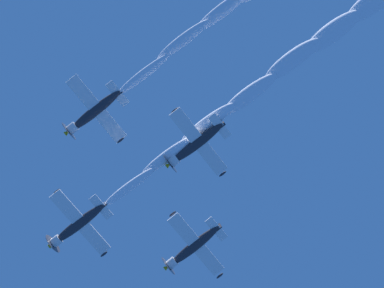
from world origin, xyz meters
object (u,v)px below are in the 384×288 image
at_px(airplane_right_wingman, 193,247).
at_px(airplane_lead, 77,225).
at_px(airplane_left_wingman, 94,112).
at_px(airplane_slot_tail, 195,145).

bearing_deg(airplane_right_wingman, airplane_lead, 24.62).
distance_m(airplane_lead, airplane_right_wingman, 13.59).
bearing_deg(airplane_left_wingman, airplane_slot_tail, -150.66).
bearing_deg(airplane_lead, airplane_slot_tail, 158.12).
relative_size(airplane_left_wingman, airplane_slot_tail, 1.00).
height_order(airplane_lead, airplane_right_wingman, airplane_right_wingman).
bearing_deg(airplane_right_wingman, airplane_left_wingman, 66.51).
bearing_deg(airplane_left_wingman, airplane_lead, -69.12).
distance_m(airplane_lead, airplane_left_wingman, 13.13).
bearing_deg(airplane_lead, airplane_left_wingman, 110.88).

